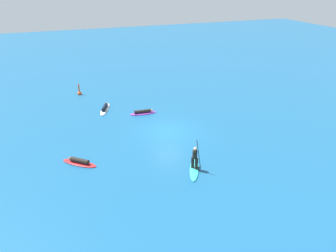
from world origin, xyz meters
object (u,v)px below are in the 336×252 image
surfer_on_white_board (105,108)px  surfer_on_purple_board (143,112)px  surfer_on_teal_board (195,164)px  marker_buoy (79,93)px  surfer_on_red_board (79,162)px

surfer_on_white_board → surfer_on_purple_board: size_ratio=1.23×
surfer_on_white_board → surfer_on_teal_board: 13.55m
surfer_on_teal_board → surfer_on_purple_board: surfer_on_teal_board is taller
surfer_on_teal_board → marker_buoy: surfer_on_teal_board is taller
surfer_on_white_board → surfer_on_teal_board: size_ratio=1.08×
surfer_on_purple_board → surfer_on_red_board: bearing=-130.1°
surfer_on_red_board → marker_buoy: bearing=-55.7°
surfer_on_purple_board → marker_buoy: size_ratio=1.95×
surfer_on_red_board → marker_buoy: size_ratio=1.88×
surfer_on_teal_board → marker_buoy: (-5.53, 18.43, -0.21)m
surfer_on_purple_board → surfer_on_red_board: 9.88m
surfer_on_purple_board → surfer_on_red_board: surfer_on_red_board is taller
surfer_on_white_board → surfer_on_purple_board: (3.25, -2.34, -0.02)m
surfer_on_purple_board → marker_buoy: (-5.07, 7.74, 0.07)m
surfer_on_red_board → marker_buoy: 14.98m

